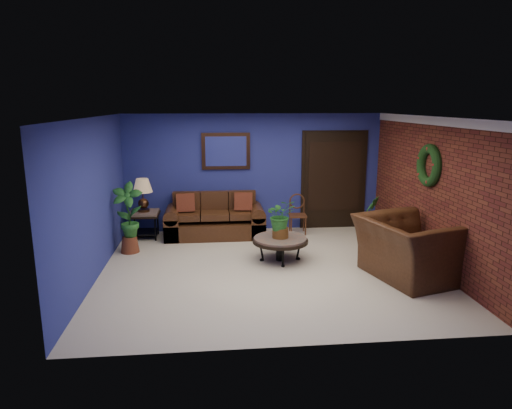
{
  "coord_description": "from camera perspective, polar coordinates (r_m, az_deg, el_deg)",
  "views": [
    {
      "loc": [
        -0.93,
        -7.16,
        2.72
      ],
      "look_at": [
        -0.15,
        0.55,
        0.99
      ],
      "focal_mm": 32.0,
      "sensor_mm": 36.0,
      "label": 1
    }
  ],
  "objects": [
    {
      "name": "coffee_table",
      "position": [
        8.0,
        3.05,
        -4.54
      ],
      "size": [
        0.97,
        0.97,
        0.42
      ],
      "rotation": [
        0.0,
        0.0,
        0.12
      ],
      "color": "#524D48",
      "rests_on": "ground"
    },
    {
      "name": "coffee_plant",
      "position": [
        7.89,
        3.08,
        -1.56
      ],
      "size": [
        0.54,
        0.49,
        0.68
      ],
      "color": "brown",
      "rests_on": "coffee_table"
    },
    {
      "name": "floor_plant",
      "position": [
        9.76,
        14.06,
        -1.27
      ],
      "size": [
        0.45,
        0.4,
        0.84
      ],
      "color": "brown",
      "rests_on": "ground"
    },
    {
      "name": "end_table",
      "position": [
        9.59,
        -13.8,
        -1.61
      ],
      "size": [
        0.61,
        0.61,
        0.55
      ],
      "color": "#524D48",
      "rests_on": "ground"
    },
    {
      "name": "wall_mirror",
      "position": [
        9.67,
        -3.79,
        6.66
      ],
      "size": [
        1.02,
        0.06,
        0.77
      ],
      "primitive_type": "cube",
      "color": "#432816",
      "rests_on": "wall_back"
    },
    {
      "name": "closet_door",
      "position": [
        10.13,
        9.69,
        2.95
      ],
      "size": [
        1.44,
        0.06,
        2.18
      ],
      "primitive_type": "cube",
      "color": "black",
      "rests_on": "wall_back"
    },
    {
      "name": "armchair",
      "position": [
        7.59,
        18.57,
        -5.25
      ],
      "size": [
        1.64,
        1.77,
        0.96
      ],
      "primitive_type": "imported",
      "rotation": [
        0.0,
        0.0,
        1.85
      ],
      "color": "#442413",
      "rests_on": "ground"
    },
    {
      "name": "crown_molding",
      "position": [
        8.04,
        21.58,
        9.69
      ],
      "size": [
        0.03,
        5.0,
        0.14
      ],
      "primitive_type": "cube",
      "color": "white",
      "rests_on": "wall_right_brick"
    },
    {
      "name": "wall_right_brick",
      "position": [
        8.18,
        21.1,
        1.41
      ],
      "size": [
        0.04,
        5.0,
        2.5
      ],
      "primitive_type": "cube",
      "color": "maroon",
      "rests_on": "ground"
    },
    {
      "name": "wall_back",
      "position": [
        9.81,
        -0.24,
        4.01
      ],
      "size": [
        5.5,
        0.04,
        2.5
      ],
      "primitive_type": "cube",
      "color": "navy",
      "rests_on": "ground"
    },
    {
      "name": "floor",
      "position": [
        7.71,
        1.56,
        -8.04
      ],
      "size": [
        5.5,
        5.5,
        0.0
      ],
      "primitive_type": "plane",
      "color": "beige",
      "rests_on": "ground"
    },
    {
      "name": "table_lamp",
      "position": [
        9.47,
        -13.97,
        1.64
      ],
      "size": [
        0.39,
        0.39,
        0.65
      ],
      "color": "#432816",
      "rests_on": "end_table"
    },
    {
      "name": "side_chair",
      "position": [
        9.71,
        5.2,
        -0.84
      ],
      "size": [
        0.38,
        0.38,
        0.83
      ],
      "rotation": [
        0.0,
        0.0,
        -0.06
      ],
      "color": "#522917",
      "rests_on": "ground"
    },
    {
      "name": "wall_left",
      "position": [
        7.53,
        -19.62,
        0.62
      ],
      "size": [
        0.04,
        5.0,
        2.5
      ],
      "primitive_type": "cube",
      "color": "navy",
      "rests_on": "ground"
    },
    {
      "name": "wreath",
      "position": [
        8.13,
        20.82,
        4.59
      ],
      "size": [
        0.16,
        0.72,
        0.72
      ],
      "primitive_type": "torus",
      "rotation": [
        0.0,
        1.57,
        0.0
      ],
      "color": "black",
      "rests_on": "wall_right_brick"
    },
    {
      "name": "sofa",
      "position": [
        9.55,
        -5.15,
        -2.12
      ],
      "size": [
        2.03,
        0.88,
        0.91
      ],
      "color": "#442413",
      "rests_on": "ground"
    },
    {
      "name": "ceiling",
      "position": [
        7.22,
        1.68,
        10.87
      ],
      "size": [
        5.5,
        5.0,
        0.02
      ],
      "primitive_type": "cube",
      "color": "silver",
      "rests_on": "wall_back"
    },
    {
      "name": "tall_plant",
      "position": [
        8.66,
        -15.69,
        -1.36
      ],
      "size": [
        0.61,
        0.45,
        1.31
      ],
      "color": "brown",
      "rests_on": "ground"
    }
  ]
}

